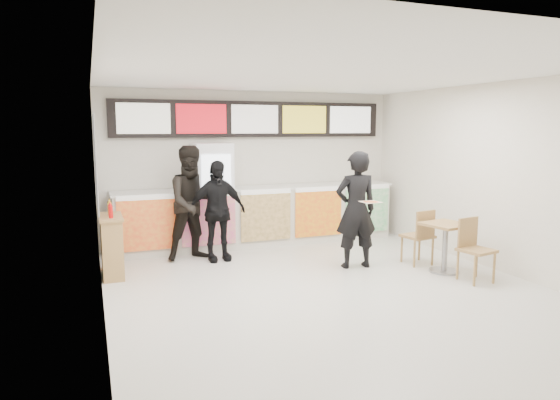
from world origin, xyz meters
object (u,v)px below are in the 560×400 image
cafe_table (445,238)px  drinks_fridge (213,196)px  customer_mid (217,211)px  service_counter (260,216)px  customer_main (356,210)px  condiment_ledge (112,245)px  customer_left (193,203)px

cafe_table → drinks_fridge: bearing=125.9°
customer_mid → cafe_table: size_ratio=1.05×
cafe_table → service_counter: bearing=115.7°
drinks_fridge → cafe_table: (3.06, -2.91, -0.45)m
service_counter → customer_mid: customer_mid is taller
customer_mid → service_counter: bearing=35.7°
service_counter → customer_mid: size_ratio=3.20×
drinks_fridge → service_counter: bearing=-1.0°
cafe_table → customer_main: bearing=136.6°
condiment_ledge → drinks_fridge: bearing=33.0°
customer_left → drinks_fridge: bearing=45.0°
drinks_fridge → cafe_table: 4.24m
customer_left → cafe_table: bearing=-40.7°
drinks_fridge → customer_mid: drinks_fridge is taller
customer_left → cafe_table: size_ratio=1.20×
service_counter → customer_main: 2.35m
customer_mid → customer_main: bearing=-35.2°
customer_mid → cafe_table: (3.21, -2.00, -0.32)m
service_counter → customer_left: bearing=-155.2°
customer_main → customer_mid: size_ratio=1.10×
customer_mid → cafe_table: customer_mid is taller
drinks_fridge → customer_mid: bearing=-99.1°
service_counter → cafe_table: 3.59m
cafe_table → condiment_ledge: bearing=150.6°
service_counter → customer_left: 1.64m
customer_main → drinks_fridge: bearing=-41.6°
customer_main → service_counter: bearing=-59.0°
customer_main → cafe_table: size_ratio=1.15×
customer_main → customer_mid: customer_main is taller
service_counter → cafe_table: (2.12, -2.89, -0.02)m
drinks_fridge → customer_left: bearing=-126.3°
service_counter → condiment_ledge: bearing=-156.8°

